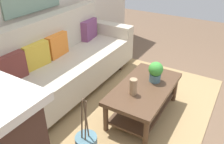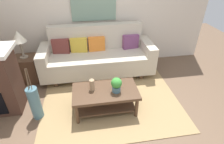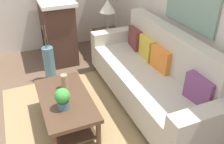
# 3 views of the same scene
# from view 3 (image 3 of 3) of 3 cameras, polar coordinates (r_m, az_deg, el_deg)

# --- Properties ---
(ground_plane) EXTENTS (9.16, 9.16, 0.00)m
(ground_plane) POSITION_cam_3_polar(r_m,az_deg,el_deg) (3.25, -15.24, -14.47)
(ground_plane) COLOR brown
(wall_back) EXTENTS (5.16, 0.10, 2.70)m
(wall_back) POSITION_cam_3_polar(r_m,az_deg,el_deg) (3.32, 20.07, 13.27)
(wall_back) COLOR beige
(wall_back) RESTS_ON ground_plane
(area_rug) EXTENTS (2.52, 1.89, 0.01)m
(area_rug) POSITION_cam_3_polar(r_m,az_deg,el_deg) (3.30, -6.54, -12.39)
(area_rug) COLOR #A38456
(area_rug) RESTS_ON ground_plane
(couch) EXTENTS (2.45, 0.84, 1.08)m
(couch) POSITION_cam_3_polar(r_m,az_deg,el_deg) (3.49, 9.23, -1.04)
(couch) COLOR beige
(couch) RESTS_ON ground_plane
(throw_pillow_maroon) EXTENTS (0.37, 0.17, 0.32)m
(throw_pillow_maroon) POSITION_cam_3_polar(r_m,az_deg,el_deg) (4.02, 5.38, 7.79)
(throw_pillow_maroon) COLOR brown
(throw_pillow_maroon) RESTS_ON couch
(throw_pillow_mustard) EXTENTS (0.37, 0.16, 0.32)m
(throw_pillow_mustard) POSITION_cam_3_polar(r_m,az_deg,el_deg) (3.72, 8.15, 5.55)
(throw_pillow_mustard) COLOR gold
(throw_pillow_mustard) RESTS_ON couch
(throw_pillow_orange) EXTENTS (0.37, 0.14, 0.32)m
(throw_pillow_orange) POSITION_cam_3_polar(r_m,az_deg,el_deg) (3.43, 11.36, 2.91)
(throw_pillow_orange) COLOR orange
(throw_pillow_orange) RESTS_ON couch
(throw_pillow_plum) EXTENTS (0.37, 0.17, 0.32)m
(throw_pillow_plum) POSITION_cam_3_polar(r_m,az_deg,el_deg) (2.92, 19.56, -3.88)
(throw_pillow_plum) COLOR #7A4270
(throw_pillow_plum) RESTS_ON couch
(coffee_table) EXTENTS (1.10, 0.60, 0.43)m
(coffee_table) POSITION_cam_3_polar(r_m,az_deg,el_deg) (3.17, -10.55, -7.58)
(coffee_table) COLOR #513826
(coffee_table) RESTS_ON ground_plane
(tabletop_vase) EXTENTS (0.09, 0.09, 0.20)m
(tabletop_vase) POSITION_cam_3_polar(r_m,az_deg,el_deg) (3.22, -10.91, -2.18)
(tabletop_vase) COLOR tan
(tabletop_vase) RESTS_ON coffee_table
(potted_plant_tabletop) EXTENTS (0.18, 0.18, 0.26)m
(potted_plant_tabletop) POSITION_cam_3_polar(r_m,az_deg,el_deg) (2.86, -11.31, -5.90)
(potted_plant_tabletop) COLOR slate
(potted_plant_tabletop) RESTS_ON coffee_table
(side_table) EXTENTS (0.44, 0.44, 0.56)m
(side_table) POSITION_cam_3_polar(r_m,az_deg,el_deg) (4.74, -0.95, 6.35)
(side_table) COLOR #513826
(side_table) RESTS_ON ground_plane
(table_lamp) EXTENTS (0.28, 0.28, 0.57)m
(table_lamp) POSITION_cam_3_polar(r_m,az_deg,el_deg) (4.48, -1.03, 14.66)
(table_lamp) COLOR gray
(table_lamp) RESTS_ON side_table
(fireplace) EXTENTS (1.02, 0.58, 1.16)m
(fireplace) POSITION_cam_3_polar(r_m,az_deg,el_deg) (4.73, -12.45, 9.61)
(fireplace) COLOR #472D23
(fireplace) RESTS_ON ground_plane
(floor_vase) EXTENTS (0.18, 0.18, 0.60)m
(floor_vase) POSITION_cam_3_polar(r_m,az_deg,el_deg) (4.14, -14.21, 1.72)
(floor_vase) COLOR slate
(floor_vase) RESTS_ON ground_plane
(floor_vase_branch_a) EXTENTS (0.02, 0.04, 0.36)m
(floor_vase_branch_a) POSITION_cam_3_polar(r_m,az_deg,el_deg) (3.92, -15.06, 7.69)
(floor_vase_branch_a) COLOR brown
(floor_vase_branch_a) RESTS_ON floor_vase
(floor_vase_branch_b) EXTENTS (0.03, 0.02, 0.36)m
(floor_vase_branch_b) POSITION_cam_3_polar(r_m,az_deg,el_deg) (3.95, -14.89, 7.90)
(floor_vase_branch_b) COLOR brown
(floor_vase_branch_b) RESTS_ON floor_vase
(floor_vase_branch_c) EXTENTS (0.04, 0.02, 0.36)m
(floor_vase_branch_c) POSITION_cam_3_polar(r_m,az_deg,el_deg) (3.94, -15.38, 7.80)
(floor_vase_branch_c) COLOR brown
(floor_vase_branch_c) RESTS_ON floor_vase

